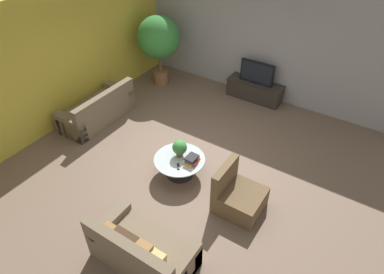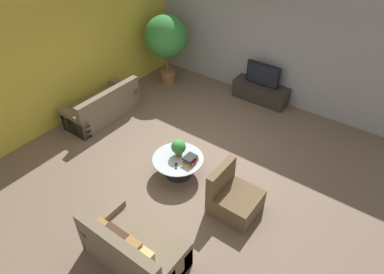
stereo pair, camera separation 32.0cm
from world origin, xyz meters
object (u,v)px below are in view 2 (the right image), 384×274
couch_near_entry (133,248)px  armchair_wicker (233,198)px  potted_palm_tall (166,38)px  potted_plant_tabletop (179,147)px  media_console (260,92)px  couch_by_wall (103,107)px  television (263,75)px  coffee_table (178,163)px

couch_near_entry → armchair_wicker: 1.93m
potted_palm_tall → potted_plant_tabletop: 3.72m
media_console → potted_plant_tabletop: size_ratio=4.16×
couch_by_wall → armchair_wicker: (4.04, -0.60, -0.01)m
television → armchair_wicker: 3.83m
couch_near_entry → potted_plant_tabletop: 2.15m
couch_by_wall → couch_near_entry: 4.10m
couch_near_entry → potted_plant_tabletop: bearing=-71.2°
potted_palm_tall → potted_plant_tabletop: potted_palm_tall is taller
coffee_table → potted_palm_tall: size_ratio=0.52×
couch_near_entry → armchair_wicker: bearing=-111.4°
media_console → coffee_table: (-0.03, -3.44, 0.03)m
television → potted_plant_tabletop: television is taller
couch_by_wall → potted_palm_tall: 2.51m
media_console → coffee_table: 3.44m
television → armchair_wicker: size_ratio=1.04×
couch_by_wall → potted_plant_tabletop: 2.69m
media_console → potted_plant_tabletop: (-0.08, -3.35, 0.35)m
potted_palm_tall → couch_near_entry: bearing=-55.9°
television → couch_near_entry: 5.42m
couch_by_wall → armchair_wicker: bearing=81.6°
couch_near_entry → potted_palm_tall: potted_palm_tall is taller
coffee_table → potted_palm_tall: 3.89m
potted_palm_tall → potted_plant_tabletop: size_ratio=5.45×
coffee_table → potted_plant_tabletop: potted_plant_tabletop is taller
television → potted_plant_tabletop: (-0.08, -3.35, -0.16)m
coffee_table → couch_by_wall: 2.74m
television → couch_by_wall: 4.06m
media_console → television: 0.51m
media_console → armchair_wicker: 3.80m
couch_near_entry → potted_palm_tall: 5.75m
media_console → television: (0.00, -0.00, 0.51)m
coffee_table → potted_palm_tall: (-2.54, 2.76, 1.03)m
couch_by_wall → couch_near_entry: bearing=54.3°
media_console → couch_near_entry: 5.40m
coffee_table → potted_plant_tabletop: 0.33m
potted_plant_tabletop → coffee_table: bearing=-60.9°
couch_near_entry → television: bearing=-83.6°
television → armchair_wicker: television is taller
coffee_table → potted_palm_tall: bearing=132.6°
potted_plant_tabletop → couch_near_entry: bearing=-71.2°
media_console → armchair_wicker: size_ratio=1.70×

